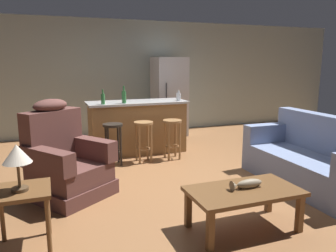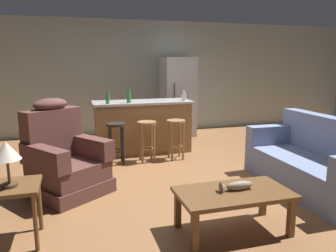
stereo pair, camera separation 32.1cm
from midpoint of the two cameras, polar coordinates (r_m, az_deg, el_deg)
The scene contains 16 objects.
ground_plane at distance 4.94m, azimuth 0.79°, elevation -8.41°, with size 12.00×12.00×0.00m.
back_wall at distance 7.71m, azimuth -6.09°, elevation 8.38°, with size 12.00×0.05×2.60m.
coffee_table at distance 3.33m, azimuth 14.11°, elevation -11.88°, with size 1.10×0.60×0.42m.
fish_figurine at distance 3.33m, azimuth 14.61°, elevation -10.12°, with size 0.34×0.10×0.10m.
couch at distance 4.77m, azimuth 25.95°, elevation -5.98°, with size 0.86×1.91×0.94m.
recliner_near_lamp at distance 4.33m, azimuth -15.65°, elevation -5.77°, with size 1.17×1.17×1.20m.
end_table at distance 3.26m, azimuth -22.91°, elevation -11.15°, with size 0.48×0.48×0.56m.
table_lamp at distance 3.10m, azimuth -23.67°, elevation -4.37°, with size 0.24×0.24×0.41m.
kitchen_island at distance 6.08m, azimuth -2.94°, elevation -0.07°, with size 1.80×0.70×0.95m.
bar_stool_left at distance 5.37m, azimuth -7.34°, elevation -1.69°, with size 0.32×0.32×0.68m.
bar_stool_middle at distance 5.47m, azimuth -2.04°, elevation -1.38°, with size 0.32×0.32×0.68m.
bar_stool_right at distance 5.61m, azimuth 3.02°, elevation -1.06°, with size 0.32×0.32×0.68m.
refrigerator at distance 7.46m, azimuth 2.97°, elevation 5.10°, with size 0.70×0.69×1.76m.
bottle_tall_green at distance 6.04m, azimuth 4.32°, elevation 5.10°, with size 0.08×0.08×0.20m.
bottle_short_amber at distance 5.65m, azimuth -8.87°, elevation 4.80°, with size 0.07×0.07×0.25m.
bottle_wine_dark at distance 5.74m, azimuth -5.27°, elevation 5.16°, with size 0.07×0.07×0.30m.
Camera 2 is at (-1.22, -4.51, 1.64)m, focal length 35.00 mm.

